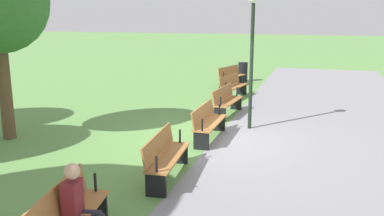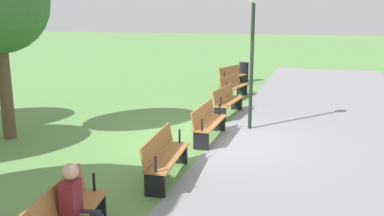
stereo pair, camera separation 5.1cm
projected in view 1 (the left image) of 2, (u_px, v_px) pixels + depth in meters
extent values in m
plane|color=#5B8C47|center=(210.00, 139.00, 10.51)|extent=(120.00, 120.00, 0.00)
cube|color=gray|center=(330.00, 150.00, 9.66)|extent=(31.13, 5.68, 0.01)
cube|color=#996633|center=(232.00, 76.00, 18.27)|extent=(1.89, 0.92, 0.04)
cube|color=#996633|center=(229.00, 71.00, 18.32)|extent=(1.79, 0.60, 0.40)
cube|color=black|center=(241.00, 79.00, 19.02)|extent=(0.16, 0.38, 0.43)
cylinder|color=black|center=(241.00, 71.00, 18.93)|extent=(0.05, 0.05, 0.30)
cube|color=black|center=(223.00, 84.00, 17.62)|extent=(0.16, 0.38, 0.43)
cylinder|color=black|center=(224.00, 75.00, 17.52)|extent=(0.05, 0.05, 0.30)
cube|color=#996633|center=(234.00, 87.00, 15.62)|extent=(1.88, 0.77, 0.04)
cube|color=#996633|center=(229.00, 80.00, 15.65)|extent=(1.82, 0.44, 0.40)
cube|color=black|center=(242.00, 89.00, 16.41)|extent=(0.13, 0.38, 0.43)
cylinder|color=black|center=(243.00, 80.00, 16.31)|extent=(0.05, 0.05, 0.30)
cube|color=black|center=(225.00, 97.00, 14.93)|extent=(0.13, 0.38, 0.43)
cylinder|color=black|center=(226.00, 86.00, 14.83)|extent=(0.05, 0.05, 0.30)
cube|color=#996633|center=(229.00, 101.00, 12.99)|extent=(1.87, 0.61, 0.04)
cube|color=#996633|center=(223.00, 93.00, 13.01)|extent=(1.84, 0.27, 0.40)
cube|color=black|center=(236.00, 103.00, 13.81)|extent=(0.09, 0.38, 0.43)
cylinder|color=black|center=(237.00, 92.00, 13.72)|extent=(0.05, 0.05, 0.30)
cube|color=black|center=(220.00, 114.00, 12.27)|extent=(0.09, 0.38, 0.43)
cylinder|color=black|center=(221.00, 102.00, 12.17)|extent=(0.05, 0.05, 0.30)
cube|color=#996633|center=(211.00, 123.00, 10.41)|extent=(1.84, 0.44, 0.04)
cube|color=#996633|center=(203.00, 113.00, 10.42)|extent=(1.84, 0.10, 0.40)
cube|color=black|center=(218.00, 123.00, 11.26)|extent=(0.06, 0.37, 0.43)
cylinder|color=black|center=(219.00, 109.00, 11.17)|extent=(0.04, 0.04, 0.30)
cube|color=black|center=(201.00, 141.00, 9.67)|extent=(0.06, 0.37, 0.43)
cylinder|color=black|center=(202.00, 125.00, 9.57)|extent=(0.04, 0.04, 0.30)
cube|color=#996633|center=(169.00, 157.00, 7.91)|extent=(1.87, 0.61, 0.04)
cube|color=#996633|center=(158.00, 144.00, 7.90)|extent=(1.84, 0.27, 0.40)
cube|color=black|center=(179.00, 154.00, 8.78)|extent=(0.09, 0.38, 0.43)
cylinder|color=black|center=(180.00, 136.00, 8.69)|extent=(0.05, 0.05, 0.30)
cube|color=black|center=(156.00, 185.00, 7.14)|extent=(0.09, 0.38, 0.43)
cylinder|color=black|center=(156.00, 164.00, 7.05)|extent=(0.05, 0.05, 0.30)
cube|color=#996633|center=(57.00, 201.00, 5.47)|extent=(1.82, 0.44, 0.40)
cube|color=black|center=(95.00, 206.00, 6.38)|extent=(0.13, 0.38, 0.43)
cylinder|color=black|center=(95.00, 182.00, 6.29)|extent=(0.05, 0.05, 0.30)
cube|color=maroon|center=(72.00, 198.00, 5.53)|extent=(0.35, 0.25, 0.50)
sphere|color=tan|center=(72.00, 171.00, 5.45)|extent=(0.22, 0.22, 0.22)
cylinder|color=#23232D|center=(89.00, 214.00, 5.66)|extent=(0.19, 0.38, 0.13)
cylinder|color=brown|center=(5.00, 88.00, 10.35)|extent=(0.32, 0.32, 2.63)
cylinder|color=black|center=(251.00, 68.00, 11.17)|extent=(0.10, 0.10, 3.45)
cylinder|color=black|center=(243.00, 72.00, 19.61)|extent=(0.45, 0.45, 0.93)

